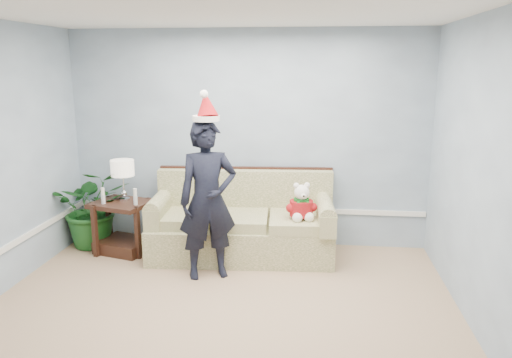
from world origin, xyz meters
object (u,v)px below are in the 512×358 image
object	(u,v)px
sofa	(242,226)
table_lamp	(123,170)
side_table	(123,232)
houseplant	(93,207)
man	(208,200)
teddy_bear	(301,206)

from	to	relation	value
sofa	table_lamp	bearing A→B (deg)	176.79
side_table	houseplant	world-z (taller)	houseplant
houseplant	man	bearing A→B (deg)	-24.58
side_table	table_lamp	size ratio (longest dim) A/B	1.56
sofa	man	xyz separation A→B (m)	(-0.26, -0.68, 0.49)
table_lamp	man	xyz separation A→B (m)	(1.20, -0.67, -0.16)
side_table	houseplant	distance (m)	0.54
houseplant	side_table	bearing A→B (deg)	-20.26
table_lamp	teddy_bear	distance (m)	2.21
sofa	houseplant	xyz separation A→B (m)	(-1.91, 0.07, 0.15)
houseplant	table_lamp	bearing A→B (deg)	-10.85
sofa	side_table	size ratio (longest dim) A/B	2.85
table_lamp	teddy_bear	world-z (taller)	table_lamp
side_table	teddy_bear	distance (m)	2.23
side_table	houseplant	size ratio (longest dim) A/B	0.77
side_table	man	world-z (taller)	man
houseplant	teddy_bear	distance (m)	2.64
sofa	houseplant	distance (m)	1.92
side_table	table_lamp	xyz separation A→B (m)	(0.01, 0.08, 0.77)
sofa	teddy_bear	distance (m)	0.81
sofa	teddy_bear	bearing A→B (deg)	-19.47
table_lamp	teddy_bear	bearing A→B (deg)	-4.87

